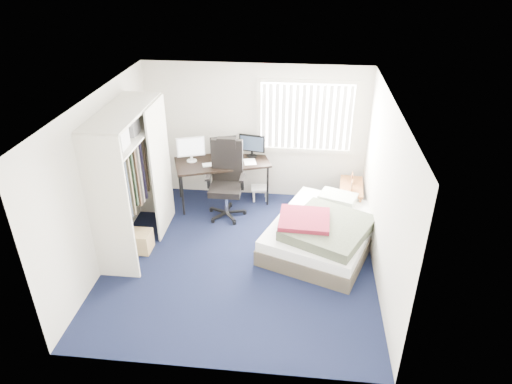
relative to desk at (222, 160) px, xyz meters
The scene contains 10 objects.
ground 2.03m from the desk, 71.92° to the right, with size 4.20×4.20×0.00m, color black.
room_shell 1.96m from the desk, 71.92° to the right, with size 4.20×4.20×4.20m.
window_assembly 1.68m from the desk, 11.06° to the left, with size 1.72×0.09×1.32m.
closet 1.92m from the desk, 126.46° to the right, with size 0.64×1.84×2.22m.
desk is the anchor object (origin of this frame).
office_chair 0.56m from the desk, 71.67° to the right, with size 0.66×0.65×1.39m.
footstool 0.94m from the desk, ahead, with size 0.36×0.31×0.27m.
nightstand 2.36m from the desk, ahead, with size 0.45×0.81×0.72m.
bed 2.30m from the desk, 35.36° to the right, with size 2.08×2.36×0.65m.
pine_box 2.13m from the desk, 122.27° to the right, with size 0.44×0.33×0.33m, color #A68453.
Camera 1 is at (0.83, -5.62, 4.29)m, focal length 32.00 mm.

